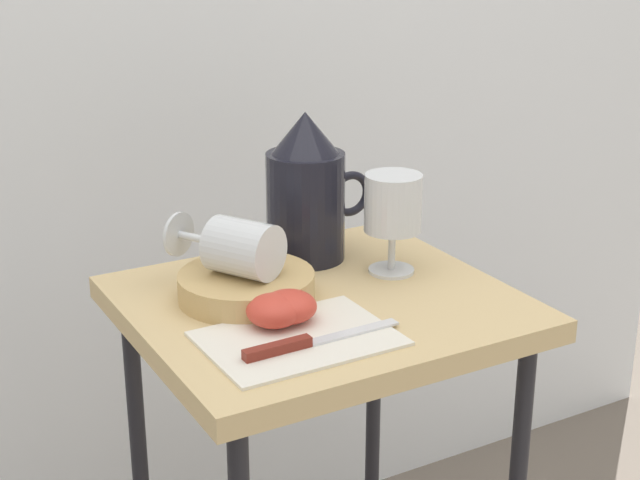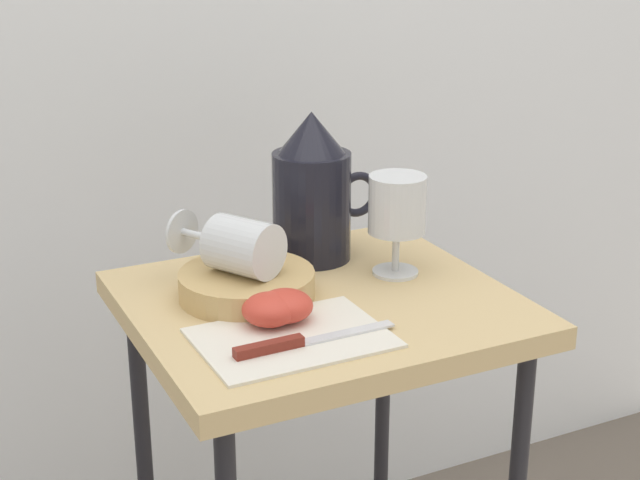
% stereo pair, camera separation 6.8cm
% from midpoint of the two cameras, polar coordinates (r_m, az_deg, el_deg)
% --- Properties ---
extents(curtain_drape, '(2.40, 0.03, 2.10)m').
position_cam_midpoint_polar(curtain_drape, '(1.64, -10.47, 13.60)').
color(curtain_drape, white).
rests_on(curtain_drape, ground_plane).
extents(table, '(0.49, 0.44, 0.72)m').
position_cam_midpoint_polar(table, '(1.29, -1.52, -7.00)').
color(table, tan).
rests_on(table, ground_plane).
extents(linen_napkin, '(0.22, 0.16, 0.00)m').
position_cam_midpoint_polar(linen_napkin, '(1.14, -3.02, -5.89)').
color(linen_napkin, silver).
rests_on(linen_napkin, table).
extents(basket_tray, '(0.18, 0.18, 0.03)m').
position_cam_midpoint_polar(basket_tray, '(1.25, -5.95, -2.76)').
color(basket_tray, tan).
rests_on(basket_tray, table).
extents(pitcher, '(0.16, 0.11, 0.22)m').
position_cam_midpoint_polar(pitcher, '(1.36, -2.25, 2.34)').
color(pitcher, black).
rests_on(pitcher, table).
extents(wine_glass_upright, '(0.08, 0.08, 0.14)m').
position_cam_midpoint_polar(wine_glass_upright, '(1.31, 2.88, 1.87)').
color(wine_glass_upright, silver).
rests_on(wine_glass_upright, table).
extents(wine_glass_tipped_near, '(0.13, 0.16, 0.07)m').
position_cam_midpoint_polar(wine_glass_tipped_near, '(1.23, -6.33, -0.46)').
color(wine_glass_tipped_near, silver).
rests_on(wine_glass_tipped_near, basket_tray).
extents(apple_half_left, '(0.07, 0.07, 0.04)m').
position_cam_midpoint_polar(apple_half_left, '(1.17, -3.52, -3.99)').
color(apple_half_left, '#CC3D2D').
rests_on(apple_half_left, linen_napkin).
extents(apple_half_right, '(0.07, 0.07, 0.04)m').
position_cam_midpoint_polar(apple_half_right, '(1.16, -4.41, -4.22)').
color(apple_half_right, '#CC3D2D').
rests_on(apple_half_right, linen_napkin).
extents(knife, '(0.21, 0.02, 0.01)m').
position_cam_midpoint_polar(knife, '(1.11, -2.95, -6.18)').
color(knife, silver).
rests_on(knife, linen_napkin).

